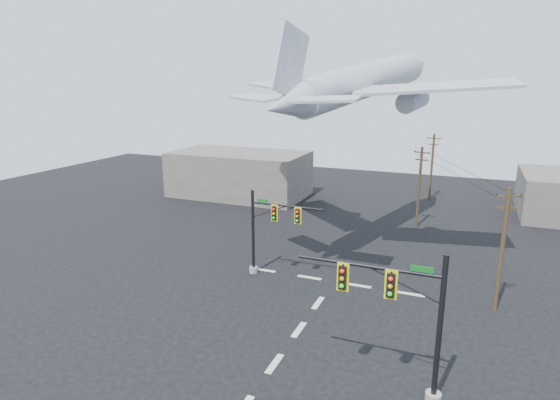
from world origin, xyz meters
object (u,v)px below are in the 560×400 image
at_px(signal_mast_near, 406,321).
at_px(utility_pole_b, 419,186).
at_px(airliner, 364,82).
at_px(utility_pole_a, 502,248).
at_px(utility_pole_c, 432,165).
at_px(signal_mast_far, 267,232).

relative_size(signal_mast_near, utility_pole_b, 0.90).
bearing_deg(utility_pole_b, airliner, -98.79).
xyz_separation_m(utility_pole_a, airliner, (-11.89, 9.29, 10.75)).
relative_size(signal_mast_near, utility_pole_c, 0.89).
relative_size(signal_mast_near, airliner, 0.28).
bearing_deg(signal_mast_far, airliner, 62.10).
bearing_deg(utility_pole_b, signal_mast_near, -65.36).
xyz_separation_m(utility_pole_a, utility_pole_b, (-7.27, 17.82, -0.01)).
bearing_deg(signal_mast_near, airliner, 108.93).
bearing_deg(airliner, signal_mast_far, 167.90).
height_order(signal_mast_far, airliner, airliner).
relative_size(utility_pole_a, utility_pole_b, 1.00).
relative_size(signal_mast_near, utility_pole_a, 0.89).
bearing_deg(utility_pole_c, utility_pole_a, -61.46).
bearing_deg(utility_pole_b, signal_mast_far, -98.51).
xyz_separation_m(signal_mast_far, utility_pole_a, (17.04, 0.44, 0.83)).
bearing_deg(utility_pole_b, utility_pole_c, 108.89).
distance_m(utility_pole_a, utility_pole_c, 31.94).
distance_m(signal_mast_near, airliner, 24.86).
height_order(signal_mast_far, utility_pole_a, utility_pole_a).
relative_size(utility_pole_a, utility_pole_c, 1.00).
xyz_separation_m(signal_mast_near, airliner, (-7.21, 21.02, 11.14)).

